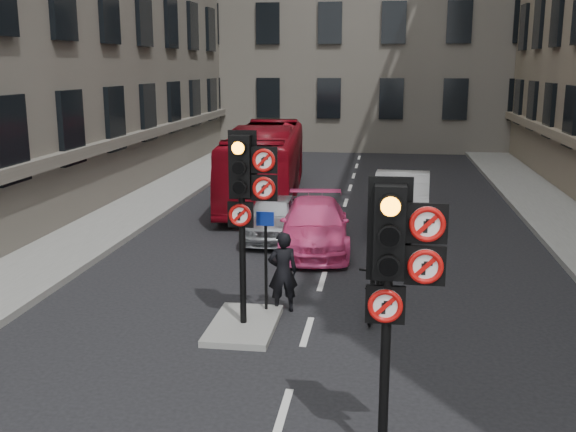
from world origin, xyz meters
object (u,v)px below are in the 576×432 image
(info_sign, at_px, (266,247))
(car_white, at_px, (401,199))
(signal_near, at_px, (396,263))
(motorcycle, at_px, (376,288))
(car_pink, at_px, (315,225))
(bus_red, at_px, (265,163))
(motorcyclist, at_px, (283,272))
(car_silver, at_px, (273,216))
(signal_far, at_px, (246,187))

(info_sign, bearing_deg, car_white, 72.21)
(signal_near, xyz_separation_m, car_white, (0.40, 13.00, -1.80))
(car_white, relative_size, motorcycle, 2.53)
(car_white, distance_m, car_pink, 4.01)
(bus_red, bearing_deg, info_sign, -84.47)
(car_pink, height_order, motorcyclist, motorcyclist)
(car_pink, bearing_deg, car_silver, 136.52)
(signal_near, bearing_deg, motorcycle, 92.92)
(signal_near, relative_size, bus_red, 0.37)
(bus_red, xyz_separation_m, info_sign, (2.02, -11.28, 0.04))
(signal_near, xyz_separation_m, motorcycle, (-0.26, 5.01, -2.02))
(car_white, distance_m, motorcyclist, 8.37)
(signal_far, relative_size, bus_red, 0.37)
(car_silver, xyz_separation_m, bus_red, (-1.16, 5.26, 0.74))
(signal_far, bearing_deg, car_white, 71.59)
(motorcyclist, bearing_deg, info_sign, 25.00)
(signal_far, height_order, motorcyclist, signal_far)
(car_white, bearing_deg, bus_red, 151.06)
(signal_near, height_order, bus_red, signal_near)
(car_silver, relative_size, motorcycle, 1.93)
(car_white, bearing_deg, signal_near, -88.50)
(car_white, height_order, motorcyclist, motorcyclist)
(bus_red, relative_size, info_sign, 4.93)
(info_sign, bearing_deg, bus_red, 100.97)
(info_sign, bearing_deg, car_pink, 85.90)
(signal_near, relative_size, car_white, 0.75)
(car_pink, bearing_deg, motorcyclist, -97.09)
(motorcyclist, height_order, info_sign, info_sign)
(bus_red, height_order, motorcyclist, bus_red)
(signal_near, relative_size, motorcycle, 1.90)
(signal_near, height_order, car_white, signal_near)
(signal_far, relative_size, info_sign, 1.81)
(signal_near, relative_size, car_pink, 0.81)
(signal_near, bearing_deg, car_white, 88.25)
(motorcycle, distance_m, info_sign, 2.30)
(signal_near, distance_m, info_sign, 5.44)
(signal_far, distance_m, car_silver, 7.10)
(signal_near, distance_m, motorcycle, 5.40)
(bus_red, bearing_deg, signal_near, -79.24)
(car_silver, bearing_deg, info_sign, -82.84)
(car_pink, xyz_separation_m, motorcyclist, (-0.14, -4.74, 0.18))
(motorcyclist, bearing_deg, car_silver, -95.81)
(signal_near, distance_m, car_pink, 10.13)
(bus_red, distance_m, motorcycle, 11.79)
(car_white, distance_m, motorcycle, 8.02)
(motorcycle, relative_size, motorcyclist, 1.15)
(car_white, bearing_deg, motorcyclist, -104.05)
(signal_near, height_order, motorcycle, signal_near)
(signal_far, distance_m, car_pink, 6.14)
(car_silver, xyz_separation_m, motorcyclist, (1.16, -5.75, 0.20))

